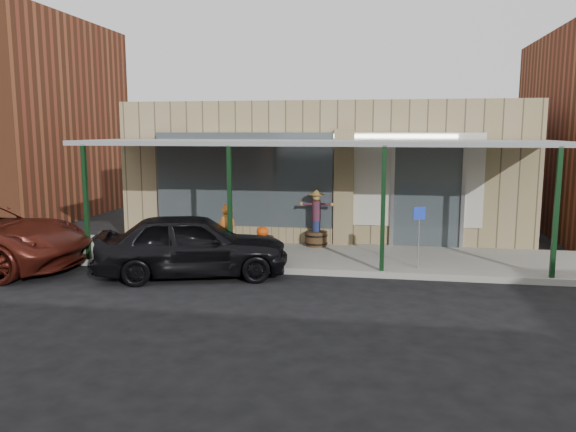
% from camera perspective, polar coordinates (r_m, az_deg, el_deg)
% --- Properties ---
extents(ground, '(120.00, 120.00, 0.00)m').
position_cam_1_polar(ground, '(11.31, 0.15, -8.55)').
color(ground, black).
rests_on(ground, ground).
extents(sidewalk, '(40.00, 3.20, 0.15)m').
position_cam_1_polar(sidewalk, '(14.74, 2.46, -4.19)').
color(sidewalk, gray).
rests_on(sidewalk, ground).
extents(storefront, '(12.00, 6.25, 4.20)m').
position_cam_1_polar(storefront, '(18.95, 4.23, 4.83)').
color(storefront, '#957F5B').
rests_on(storefront, ground).
extents(awning, '(12.00, 3.00, 3.04)m').
position_cam_1_polar(awning, '(14.34, 2.52, 7.30)').
color(awning, gray).
rests_on(awning, ground).
extents(block_buildings_near, '(61.00, 8.00, 8.00)m').
position_cam_1_polar(block_buildings_near, '(19.87, 10.43, 9.71)').
color(block_buildings_near, brown).
rests_on(block_buildings_near, ground).
extents(barrel_scarecrow, '(0.95, 0.76, 1.58)m').
position_cam_1_polar(barrel_scarecrow, '(15.71, 2.89, -1.12)').
color(barrel_scarecrow, '#4D371F').
rests_on(barrel_scarecrow, sidewalk).
extents(barrel_pumpkin, '(0.78, 0.78, 0.71)m').
position_cam_1_polar(barrel_pumpkin, '(15.04, -2.60, -2.65)').
color(barrel_pumpkin, '#4D371F').
rests_on(barrel_pumpkin, sidewalk).
extents(handicap_sign, '(0.28, 0.13, 1.45)m').
position_cam_1_polar(handicap_sign, '(13.42, 13.14, -1.28)').
color(handicap_sign, gray).
rests_on(handicap_sign, sidewalk).
extents(parked_sedan, '(4.69, 2.89, 1.59)m').
position_cam_1_polar(parked_sedan, '(13.15, -9.61, -2.87)').
color(parked_sedan, black).
rests_on(parked_sedan, ground).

